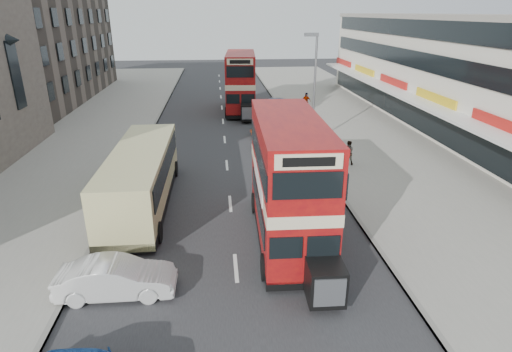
# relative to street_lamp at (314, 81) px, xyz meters

# --- Properties ---
(ground) EXTENTS (160.00, 160.00, 0.00)m
(ground) POSITION_rel_street_lamp_xyz_m (-6.52, -18.00, -4.78)
(ground) COLOR #28282B
(ground) RESTS_ON ground
(road_surface) EXTENTS (12.00, 90.00, 0.01)m
(road_surface) POSITION_rel_street_lamp_xyz_m (-6.52, 2.00, -4.78)
(road_surface) COLOR #28282B
(road_surface) RESTS_ON ground
(pavement_right) EXTENTS (12.00, 90.00, 0.15)m
(pavement_right) POSITION_rel_street_lamp_xyz_m (5.48, 2.00, -4.71)
(pavement_right) COLOR gray
(pavement_right) RESTS_ON ground
(pavement_left) EXTENTS (12.00, 90.00, 0.15)m
(pavement_left) POSITION_rel_street_lamp_xyz_m (-18.52, 2.00, -4.71)
(pavement_left) COLOR gray
(pavement_left) RESTS_ON ground
(kerb_left) EXTENTS (0.20, 90.00, 0.16)m
(kerb_left) POSITION_rel_street_lamp_xyz_m (-12.62, 2.00, -4.71)
(kerb_left) COLOR gray
(kerb_left) RESTS_ON ground
(kerb_right) EXTENTS (0.20, 90.00, 0.16)m
(kerb_right) POSITION_rel_street_lamp_xyz_m (-0.42, 2.00, -4.71)
(kerb_right) COLOR gray
(kerb_right) RESTS_ON ground
(brick_terrace) EXTENTS (14.00, 28.00, 12.00)m
(brick_terrace) POSITION_rel_street_lamp_xyz_m (-28.52, 20.00, 1.22)
(brick_terrace) COLOR #66594C
(brick_terrace) RESTS_ON ground
(commercial_row) EXTENTS (9.90, 46.20, 9.30)m
(commercial_row) POSITION_rel_street_lamp_xyz_m (13.42, 4.00, -0.09)
(commercial_row) COLOR beige
(commercial_row) RESTS_ON ground
(street_lamp) EXTENTS (1.00, 0.20, 8.12)m
(street_lamp) POSITION_rel_street_lamp_xyz_m (0.00, 0.00, 0.00)
(street_lamp) COLOR slate
(street_lamp) RESTS_ON ground
(bus_main) EXTENTS (2.84, 9.61, 5.26)m
(bus_main) POSITION_rel_street_lamp_xyz_m (-4.11, -13.84, -2.01)
(bus_main) COLOR black
(bus_main) RESTS_ON ground
(bus_second) EXTENTS (3.37, 10.24, 5.56)m
(bus_second) POSITION_rel_street_lamp_xyz_m (-4.57, 12.18, -1.86)
(bus_second) COLOR black
(bus_second) RESTS_ON ground
(coach) EXTENTS (2.79, 10.50, 2.78)m
(coach) POSITION_rel_street_lamp_xyz_m (-11.05, -9.64, -3.15)
(coach) COLOR black
(coach) RESTS_ON ground
(car_left_front) EXTENTS (4.15, 1.46, 1.36)m
(car_left_front) POSITION_rel_street_lamp_xyz_m (-10.82, -17.26, -4.10)
(car_left_front) COLOR silver
(car_left_front) RESTS_ON ground
(car_right_a) EXTENTS (4.90, 2.00, 1.42)m
(car_right_a) POSITION_rel_street_lamp_xyz_m (-1.93, -0.74, -4.07)
(car_right_a) COLOR maroon
(car_right_a) RESTS_ON ground
(car_right_b) EXTENTS (4.82, 2.58, 1.29)m
(car_right_b) POSITION_rel_street_lamp_xyz_m (-2.12, 2.51, -4.14)
(car_right_b) COLOR #D54D15
(car_right_b) RESTS_ON ground
(car_right_c) EXTENTS (4.30, 2.03, 1.42)m
(car_right_c) POSITION_rel_street_lamp_xyz_m (-1.35, 11.83, -4.07)
(car_right_c) COLOR #5B93B7
(car_right_c) RESTS_ON ground
(pedestrian_near) EXTENTS (0.63, 0.45, 1.62)m
(pedestrian_near) POSITION_rel_street_lamp_xyz_m (1.34, -4.97, -3.83)
(pedestrian_near) COLOR gray
(pedestrian_near) RESTS_ON pavement_right
(pedestrian_far) EXTENTS (1.11, 0.66, 1.77)m
(pedestrian_far) POSITION_rel_street_lamp_xyz_m (1.94, 11.26, -3.75)
(pedestrian_far) COLOR gray
(pedestrian_far) RESTS_ON pavement_right
(cyclist) EXTENTS (0.64, 1.78, 2.00)m
(cyclist) POSITION_rel_street_lamp_xyz_m (-2.81, 4.24, -4.12)
(cyclist) COLOR gray
(cyclist) RESTS_ON ground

